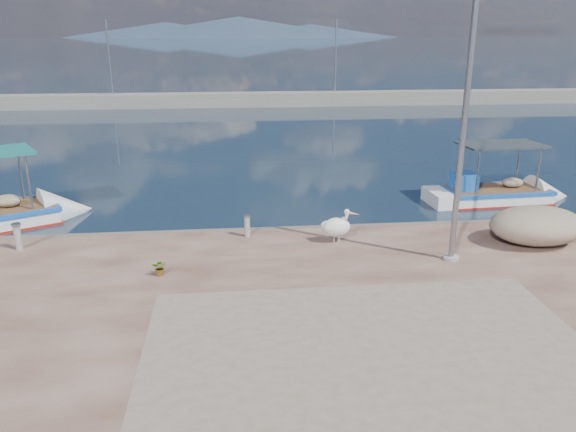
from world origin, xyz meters
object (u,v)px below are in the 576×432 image
(pelican, at_px, (337,226))
(bollard_near, at_px, (247,225))
(boat_right, at_px, (494,196))
(lamp_post, at_px, (462,142))

(pelican, distance_m, bollard_near, 2.77)
(pelican, relative_size, bollard_near, 1.58)
(boat_right, bearing_deg, lamp_post, -126.82)
(lamp_post, bearing_deg, pelican, 151.12)
(boat_right, xyz_separation_m, bollard_near, (-10.04, -4.41, 0.67))
(boat_right, height_order, lamp_post, lamp_post)
(boat_right, distance_m, lamp_post, 8.88)
(bollard_near, bearing_deg, pelican, -16.16)
(pelican, xyz_separation_m, bollard_near, (-2.66, 0.77, -0.12))
(lamp_post, height_order, bollard_near, lamp_post)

